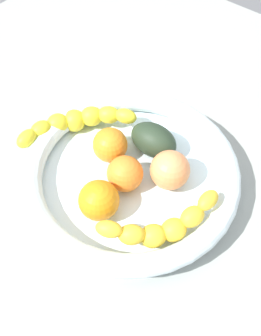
# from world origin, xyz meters

# --- Properties ---
(kitchen_counter) EXTENTS (1.20, 1.20, 0.03)m
(kitchen_counter) POSITION_xyz_m (0.00, 0.00, 0.01)
(kitchen_counter) COLOR #969D97
(kitchen_counter) RESTS_ON ground
(fruit_bowl) EXTENTS (0.37, 0.37, 0.06)m
(fruit_bowl) POSITION_xyz_m (0.00, 0.00, 0.06)
(fruit_bowl) COLOR silver
(fruit_bowl) RESTS_ON kitchen_counter
(banana_draped_left) EXTENTS (0.13, 0.17, 0.05)m
(banana_draped_left) POSITION_xyz_m (-0.11, 0.06, 0.09)
(banana_draped_left) COLOR yellow
(banana_draped_left) RESTS_ON fruit_bowl
(banana_draped_right) EXTENTS (0.15, 0.19, 0.05)m
(banana_draped_right) POSITION_xyz_m (0.14, -0.02, 0.08)
(banana_draped_right) COLOR yellow
(banana_draped_right) RESTS_ON fruit_bowl
(orange_front) EXTENTS (0.06, 0.06, 0.06)m
(orange_front) POSITION_xyz_m (-0.00, 0.01, 0.08)
(orange_front) COLOR orange
(orange_front) RESTS_ON fruit_bowl
(orange_mid_left) EXTENTS (0.06, 0.06, 0.06)m
(orange_mid_left) POSITION_xyz_m (0.06, -0.02, 0.08)
(orange_mid_left) COLOR orange
(orange_mid_left) RESTS_ON fruit_bowl
(orange_mid_right) EXTENTS (0.07, 0.07, 0.07)m
(orange_mid_right) POSITION_xyz_m (-0.00, 0.08, 0.09)
(orange_mid_right) COLOR orange
(orange_mid_right) RESTS_ON fruit_bowl
(peach_blush) EXTENTS (0.07, 0.07, 0.07)m
(peach_blush) POSITION_xyz_m (-0.06, -0.03, 0.09)
(peach_blush) COLOR #F59458
(peach_blush) RESTS_ON fruit_bowl
(avocado_dark) EXTENTS (0.09, 0.06, 0.06)m
(avocado_dark) POSITION_xyz_m (0.01, -0.07, 0.08)
(avocado_dark) COLOR #263624
(avocado_dark) RESTS_ON fruit_bowl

